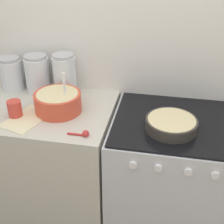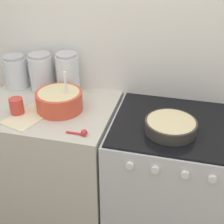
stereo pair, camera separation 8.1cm
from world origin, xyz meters
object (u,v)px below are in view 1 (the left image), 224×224
object	(u,v)px
tin_can	(15,109)
stove	(169,181)
storage_jar_middle	(38,76)
mixing_bowl	(58,101)
storage_jar_left	(11,76)
baking_pan	(171,124)
storage_jar_right	(65,77)

from	to	relation	value
tin_can	stove	bearing A→B (deg)	7.46
storage_jar_middle	mixing_bowl	bearing A→B (deg)	-46.57
storage_jar_middle	storage_jar_left	bearing A→B (deg)	-180.00
storage_jar_left	tin_can	distance (m)	0.39
mixing_bowl	storage_jar_left	bearing A→B (deg)	150.42
storage_jar_left	tin_can	bearing A→B (deg)	-61.78
stove	baking_pan	world-z (taller)	baking_pan
baking_pan	tin_can	distance (m)	0.89
storage_jar_left	tin_can	xyz separation A→B (m)	(0.18, -0.34, -0.04)
stove	mixing_bowl	xyz separation A→B (m)	(-0.69, -0.01, 0.51)
stove	storage_jar_right	bearing A→B (deg)	163.05
stove	storage_jar_left	distance (m)	1.24
stove	baking_pan	xyz separation A→B (m)	(-0.03, -0.09, 0.48)
storage_jar_middle	baking_pan	bearing A→B (deg)	-19.20
stove	baking_pan	bearing A→B (deg)	-107.14
baking_pan	storage_jar_right	size ratio (longest dim) A/B	1.03
storage_jar_right	tin_can	distance (m)	0.40
mixing_bowl	storage_jar_left	xyz separation A→B (m)	(-0.40, 0.23, 0.03)
storage_jar_middle	tin_can	bearing A→B (deg)	-90.81
baking_pan	storage_jar_middle	world-z (taller)	storage_jar_middle
baking_pan	storage_jar_right	distance (m)	0.76
storage_jar_middle	tin_can	distance (m)	0.34
stove	tin_can	bearing A→B (deg)	-172.54
tin_can	baking_pan	bearing A→B (deg)	2.10
storage_jar_right	tin_can	size ratio (longest dim) A/B	2.72
mixing_bowl	storage_jar_middle	world-z (taller)	storage_jar_middle
storage_jar_left	stove	bearing A→B (deg)	-11.35
baking_pan	storage_jar_middle	size ratio (longest dim) A/B	1.11
stove	mixing_bowl	distance (m)	0.86
stove	baking_pan	distance (m)	0.49
baking_pan	storage_jar_middle	distance (m)	0.94
stove	storage_jar_right	xyz separation A→B (m)	(-0.72, 0.22, 0.56)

